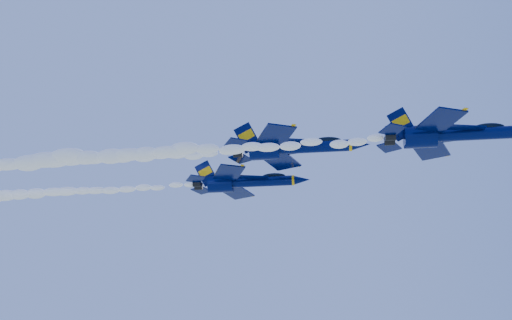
# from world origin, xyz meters

# --- Properties ---
(jet_lead) EXTENTS (15.46, 12.68, 5.74)m
(jet_lead) POSITION_xyz_m (22.33, -13.59, 149.00)
(jet_lead) COLOR #00083A
(smoke_trail_jet_lead) EXTENTS (40.71, 1.85, 1.66)m
(smoke_trail_jet_lead) POSITION_xyz_m (-4.63, -13.59, 148.58)
(smoke_trail_jet_lead) COLOR white
(jet_second) EXTENTS (17.45, 14.31, 6.48)m
(jet_second) POSITION_xyz_m (5.24, -1.26, 154.04)
(jet_second) COLOR #00083A
(smoke_trail_jet_second) EXTENTS (40.71, 2.08, 1.88)m
(smoke_trail_jet_second) POSITION_xyz_m (-22.57, -1.26, 153.60)
(smoke_trail_jet_second) COLOR white
(jet_third) EXTENTS (16.29, 13.36, 6.05)m
(jet_third) POSITION_xyz_m (-1.97, 7.15, 152.95)
(jet_third) COLOR #00083A
(smoke_trail_jet_third) EXTENTS (40.71, 1.95, 1.75)m
(smoke_trail_jet_third) POSITION_xyz_m (-29.29, 7.15, 152.53)
(smoke_trail_jet_third) COLOR white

